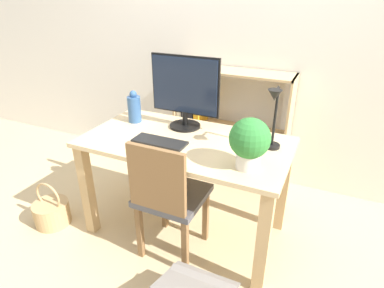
% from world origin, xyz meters
% --- Properties ---
extents(ground_plane, '(10.00, 10.00, 0.00)m').
position_xyz_m(ground_plane, '(0.00, 0.00, 0.00)').
color(ground_plane, '#CCB284').
extents(wall_back, '(8.00, 0.05, 2.60)m').
position_xyz_m(wall_back, '(0.00, 0.97, 1.30)').
color(wall_back, silver).
rests_on(wall_back, ground_plane).
extents(desk, '(1.34, 0.72, 0.73)m').
position_xyz_m(desk, '(0.00, 0.00, 0.59)').
color(desk, '#D8BC8C').
rests_on(desk, ground_plane).
extents(monitor, '(0.49, 0.22, 0.50)m').
position_xyz_m(monitor, '(-0.10, 0.20, 1.00)').
color(monitor, black).
rests_on(monitor, desk).
extents(keyboard, '(0.35, 0.13, 0.02)m').
position_xyz_m(keyboard, '(-0.13, -0.11, 0.73)').
color(keyboard, black).
rests_on(keyboard, desk).
extents(vase, '(0.09, 0.09, 0.24)m').
position_xyz_m(vase, '(-0.48, 0.14, 0.83)').
color(vase, '#33598C').
rests_on(vase, desk).
extents(desk_lamp, '(0.10, 0.19, 0.39)m').
position_xyz_m(desk_lamp, '(0.53, 0.07, 0.97)').
color(desk_lamp, black).
rests_on(desk_lamp, desk).
extents(potted_plant, '(0.22, 0.22, 0.29)m').
position_xyz_m(potted_plant, '(0.46, -0.18, 0.89)').
color(potted_plant, silver).
rests_on(potted_plant, desk).
extents(chair, '(0.40, 0.40, 0.85)m').
position_xyz_m(chair, '(0.01, -0.27, 0.47)').
color(chair, '#4C4C51').
rests_on(chair, ground_plane).
extents(bookshelf, '(0.99, 0.28, 1.01)m').
position_xyz_m(bookshelf, '(-0.15, 0.80, 0.48)').
color(bookshelf, tan).
rests_on(bookshelf, ground_plane).
extents(basket, '(0.26, 0.26, 0.35)m').
position_xyz_m(basket, '(-0.95, -0.37, 0.10)').
color(basket, tan).
rests_on(basket, ground_plane).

